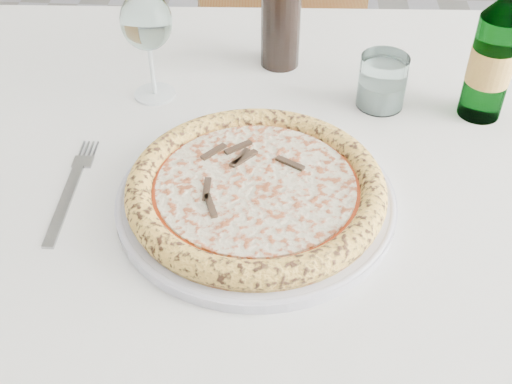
# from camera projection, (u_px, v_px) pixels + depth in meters

# --- Properties ---
(dining_table) EXTENTS (1.60, 0.99, 0.76)m
(dining_table) POSITION_uv_depth(u_px,v_px,m) (261.00, 199.00, 0.93)
(dining_table) COLOR brown
(dining_table) RESTS_ON floor
(chair_far) EXTENTS (0.54, 0.54, 0.93)m
(chair_far) POSITION_uv_depth(u_px,v_px,m) (294.00, 43.00, 1.58)
(chair_far) COLOR brown
(chair_far) RESTS_ON floor
(plate) EXTENTS (0.35, 0.35, 0.02)m
(plate) POSITION_uv_depth(u_px,v_px,m) (256.00, 199.00, 0.79)
(plate) COLOR silver
(plate) RESTS_ON dining_table
(pizza) EXTENTS (0.32, 0.32, 0.03)m
(pizza) POSITION_uv_depth(u_px,v_px,m) (256.00, 188.00, 0.78)
(pizza) COLOR tan
(pizza) RESTS_ON plate
(fork) EXTENTS (0.03, 0.22, 0.00)m
(fork) POSITION_uv_depth(u_px,v_px,m) (70.00, 191.00, 0.82)
(fork) COLOR gray
(fork) RESTS_ON dining_table
(wine_glass) EXTENTS (0.07, 0.07, 0.17)m
(wine_glass) POSITION_uv_depth(u_px,v_px,m) (146.00, 24.00, 0.91)
(wine_glass) COLOR white
(wine_glass) RESTS_ON dining_table
(tumbler) EXTENTS (0.07, 0.07, 0.08)m
(tumbler) POSITION_uv_depth(u_px,v_px,m) (382.00, 85.00, 0.95)
(tumbler) COLOR silver
(tumbler) RESTS_ON dining_table
(beer_bottle) EXTENTS (0.06, 0.06, 0.24)m
(beer_bottle) POSITION_uv_depth(u_px,v_px,m) (493.00, 56.00, 0.89)
(beer_bottle) COLOR #22642D
(beer_bottle) RESTS_ON dining_table
(wine_bottle) EXTENTS (0.06, 0.06, 0.26)m
(wine_bottle) POSITION_uv_depth(u_px,v_px,m) (281.00, 1.00, 0.99)
(wine_bottle) COLOR black
(wine_bottle) RESTS_ON dining_table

